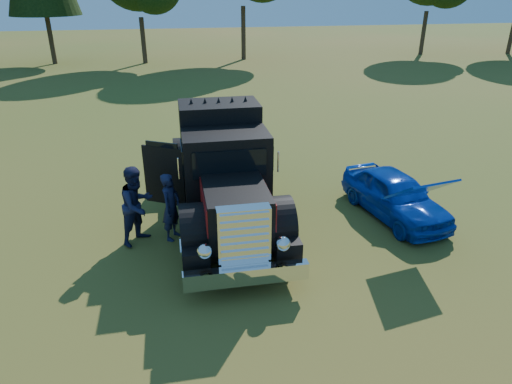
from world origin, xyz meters
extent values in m
plane|color=#3A5C1B|center=(0.00, 0.00, 0.00)|extent=(120.00, 120.00, 0.00)
cylinder|color=#2D2116|center=(4.00, 30.00, 2.07)|extent=(0.36, 0.36, 4.14)
cylinder|color=#2D2116|center=(-4.00, 29.50, 1.71)|extent=(0.36, 0.36, 3.42)
cylinder|color=#2D2116|center=(20.00, 30.00, 1.80)|extent=(0.36, 0.36, 3.60)
cylinder|color=#2D2116|center=(-11.00, 30.50, 2.34)|extent=(0.36, 0.36, 4.68)
cylinder|color=black|center=(-2.08, -0.07, 0.55)|extent=(0.32, 1.10, 1.10)
cylinder|color=black|center=(0.02, -0.07, 0.55)|extent=(0.32, 1.10, 1.10)
cylinder|color=black|center=(-2.08, 4.73, 0.55)|extent=(0.32, 1.10, 1.10)
cylinder|color=black|center=(0.02, 4.73, 0.55)|extent=(0.32, 1.10, 1.10)
cylinder|color=black|center=(-1.75, 4.73, 0.55)|extent=(0.32, 1.10, 1.10)
cylinder|color=black|center=(-0.31, 4.73, 0.55)|extent=(0.32, 1.10, 1.10)
cube|color=black|center=(-1.03, 2.53, 0.62)|extent=(1.60, 6.40, 0.28)
cube|color=white|center=(-1.03, -1.32, 0.55)|extent=(2.50, 0.22, 0.36)
cube|color=white|center=(-1.03, -1.02, 1.25)|extent=(1.05, 0.30, 1.30)
cube|color=black|center=(-1.03, 0.03, 1.30)|extent=(1.35, 1.80, 1.10)
cube|color=maroon|center=(-1.72, 0.03, 1.50)|extent=(0.02, 1.80, 0.60)
cube|color=maroon|center=(-0.34, 0.03, 1.50)|extent=(0.02, 1.80, 0.60)
cylinder|color=black|center=(-1.98, -0.07, 0.95)|extent=(0.55, 1.24, 1.24)
cylinder|color=black|center=(-0.08, -0.07, 0.95)|extent=(0.55, 1.24, 1.24)
sphere|color=white|center=(-1.81, -1.09, 1.05)|extent=(0.32, 0.32, 0.32)
sphere|color=white|center=(-0.25, -1.09, 1.05)|extent=(0.32, 0.32, 0.32)
cube|color=black|center=(-1.03, 1.58, 1.55)|extent=(2.05, 1.30, 2.10)
cube|color=black|center=(-1.03, 0.91, 2.05)|extent=(1.70, 0.05, 0.65)
cube|color=black|center=(-1.03, 2.88, 1.75)|extent=(2.05, 1.30, 2.50)
cube|color=black|center=(-1.03, 4.53, 0.95)|extent=(2.00, 2.00, 0.35)
cube|color=black|center=(-2.54, 1.96, 1.45)|extent=(0.99, 0.59, 1.50)
cube|color=maroon|center=(-2.56, 2.01, 1.30)|extent=(0.75, 0.43, 0.75)
imported|color=#063192|center=(3.50, 1.51, 0.61)|extent=(2.05, 3.79, 1.22)
cube|color=#063192|center=(3.20, -0.16, 1.55)|extent=(1.44, 1.14, 0.67)
imported|color=#223851|center=(-2.43, 1.40, 0.86)|extent=(0.65, 0.74, 1.72)
imported|color=#1D2C44|center=(-3.21, 1.40, 0.97)|extent=(1.18, 1.20, 1.95)
camera|label=1|loc=(-2.23, -8.71, 5.80)|focal=32.00mm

